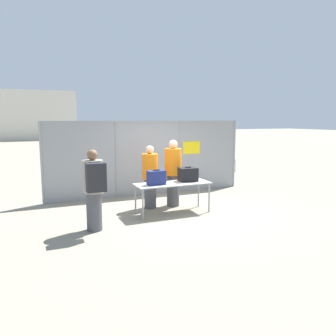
{
  "coord_description": "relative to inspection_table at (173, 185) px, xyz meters",
  "views": [
    {
      "loc": [
        -3.4,
        -7.46,
        2.31
      ],
      "look_at": [
        -0.06,
        0.4,
        1.05
      ],
      "focal_mm": 35.0,
      "sensor_mm": 36.0,
      "label": 1
    }
  ],
  "objects": [
    {
      "name": "suitcase_black",
      "position": [
        0.46,
        0.08,
        0.24
      ],
      "size": [
        0.48,
        0.39,
        0.37
      ],
      "color": "black",
      "rests_on": "inspection_table"
    },
    {
      "name": "traveler_hooded",
      "position": [
        -2.04,
        -0.59,
        0.24
      ],
      "size": [
        0.42,
        0.66,
        1.71
      ],
      "rotation": [
        0.0,
        0.0,
        -0.1
      ],
      "color": "#4C4C51",
      "rests_on": "ground_plane"
    },
    {
      "name": "ground_plane",
      "position": [
        0.18,
        0.2,
        -0.7
      ],
      "size": [
        120.0,
        120.0,
        0.0
      ],
      "primitive_type": "plane",
      "color": "gray"
    },
    {
      "name": "fence_section",
      "position": [
        0.2,
        2.21,
        0.49
      ],
      "size": [
        6.3,
        0.07,
        2.28
      ],
      "color": "gray",
      "rests_on": "ground_plane"
    },
    {
      "name": "utility_trailer",
      "position": [
        2.8,
        4.48,
        -0.27
      ],
      "size": [
        4.29,
        2.12,
        0.72
      ],
      "color": "white",
      "rests_on": "ground_plane"
    },
    {
      "name": "inspection_table",
      "position": [
        0.0,
        0.0,
        0.0
      ],
      "size": [
        1.88,
        0.69,
        0.76
      ],
      "color": "#B2B2AD",
      "rests_on": "ground_plane"
    },
    {
      "name": "suitcase_navy",
      "position": [
        -0.45,
        -0.04,
        0.23
      ],
      "size": [
        0.44,
        0.23,
        0.37
      ],
      "color": "navy",
      "rests_on": "inspection_table"
    },
    {
      "name": "security_worker_near",
      "position": [
        -0.35,
        0.67,
        0.15
      ],
      "size": [
        0.41,
        0.41,
        1.65
      ],
      "rotation": [
        0.0,
        0.0,
        3.31
      ],
      "color": "#4C4C51",
      "rests_on": "ground_plane"
    },
    {
      "name": "security_worker_far",
      "position": [
        0.29,
        0.63,
        0.22
      ],
      "size": [
        0.44,
        0.44,
        1.79
      ],
      "rotation": [
        0.0,
        0.0,
        3.39
      ],
      "color": "#4C4C51",
      "rests_on": "ground_plane"
    }
  ]
}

